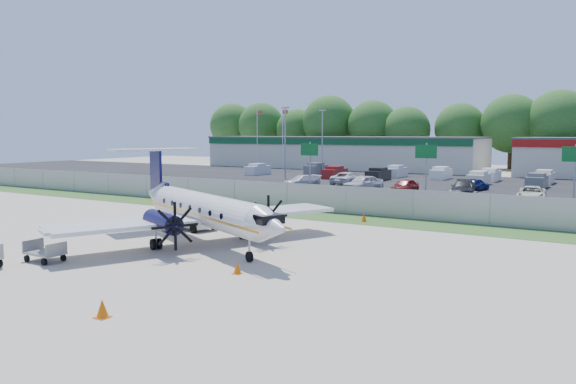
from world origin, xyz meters
The scene contains 30 objects.
ground centered at (0.00, 0.00, 0.00)m, with size 170.00×170.00×0.00m, color #AFA394.
grass_verge centered at (0.00, 12.00, 0.01)m, with size 170.00×4.00×0.02m, color #2D561E.
access_road centered at (0.00, 19.00, 0.01)m, with size 170.00×8.00×0.02m, color black.
parking_lot centered at (0.00, 40.00, 0.01)m, with size 170.00×32.00×0.02m, color black.
perimeter_fence centered at (0.00, 14.00, 1.00)m, with size 120.00×0.06×1.99m.
building_west centered at (-24.00, 61.98, 2.63)m, with size 46.40×12.40×5.24m.
sign_left centered at (-8.00, 22.91, 3.61)m, with size 1.80×0.26×5.00m.
sign_mid centered at (3.00, 22.91, 3.61)m, with size 1.80×0.26×5.00m.
sign_right centered at (14.00, 22.91, 3.61)m, with size 1.80×0.26×5.00m.
flagpole_west centered at (-35.92, 55.00, 5.64)m, with size 1.06×0.12×10.00m.
flagpole_east centered at (-30.92, 55.00, 5.64)m, with size 1.06×0.12×10.00m.
light_pole_nw centered at (-20.00, 38.00, 5.23)m, with size 0.90×0.35×9.09m.
light_pole_sw centered at (-20.00, 48.00, 5.23)m, with size 0.90×0.35×9.09m.
tree_line centered at (0.00, 74.00, 0.00)m, with size 112.00×6.00×14.00m, color #215017, non-canonical shape.
aircraft centered at (-1.53, -0.05, 1.88)m, with size 15.58×15.11×4.86m.
pushback_tug centered at (-4.70, 3.14, 0.61)m, with size 2.61×2.16×1.26m.
baggage_cart_near centered at (-5.05, -6.90, 0.44)m, with size 1.78×1.09×0.94m.
cone_nose centered at (3.73, -4.13, 0.24)m, with size 0.36×0.36×0.51m.
cone_port_wing centered at (3.42, -10.84, 0.28)m, with size 0.42×0.42×0.60m.
cone_starboard_wing centered at (2.66, 11.23, 0.28)m, with size 0.41×0.41×0.58m.
road_car_west centered at (-18.39, 17.93, 0.00)m, with size 2.23×5.49×1.59m, color black.
road_car_mid centered at (5.22, 20.83, 0.00)m, with size 1.94×4.78×1.39m, color #595B5E.
parked_car_a centered at (-12.90, 29.84, 0.00)m, with size 1.80×4.43×1.29m, color silver.
parked_car_b centered at (-5.41, 29.26, 0.00)m, with size 1.91×4.74×1.61m, color silver.
parked_car_c centered at (-1.06, 29.28, 0.00)m, with size 1.68×4.18×1.42m, color maroon.
parked_car_d centered at (4.43, 29.65, 0.00)m, with size 2.10×5.17×1.50m, color black.
parked_car_e centered at (10.43, 28.40, 0.00)m, with size 2.24×4.85×1.35m, color beige.
parked_car_f centered at (-9.55, 34.54, 0.00)m, with size 2.44×5.30×1.47m, color silver.
parked_car_g centered at (4.12, 35.71, 0.00)m, with size 1.51×3.75×1.28m, color navy.
far_parking_rows centered at (0.00, 45.00, 0.00)m, with size 56.00×10.00×1.60m, color gray, non-canonical shape.
Camera 1 is at (17.41, -22.46, 5.81)m, focal length 35.00 mm.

